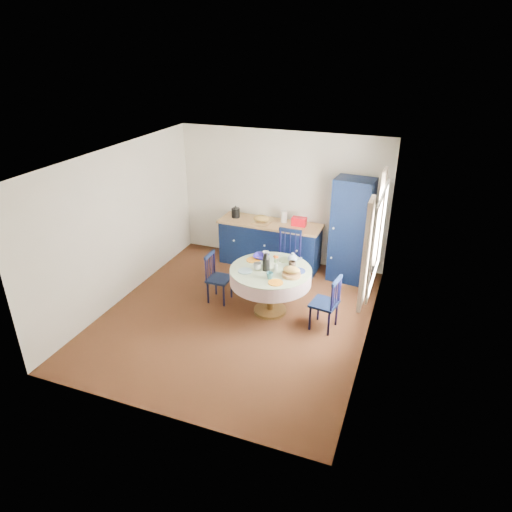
# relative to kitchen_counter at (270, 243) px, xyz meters

# --- Properties ---
(floor) EXTENTS (4.50, 4.50, 0.00)m
(floor) POSITION_rel_kitchen_counter_xyz_m (0.10, -1.90, -0.45)
(floor) COLOR black
(floor) RESTS_ON ground
(ceiling) EXTENTS (4.50, 4.50, 0.00)m
(ceiling) POSITION_rel_kitchen_counter_xyz_m (0.10, -1.90, 2.05)
(ceiling) COLOR white
(ceiling) RESTS_ON wall_back
(wall_back) EXTENTS (4.00, 0.02, 2.50)m
(wall_back) POSITION_rel_kitchen_counter_xyz_m (0.10, 0.35, 0.80)
(wall_back) COLOR white
(wall_back) RESTS_ON floor
(wall_left) EXTENTS (0.02, 4.50, 2.50)m
(wall_left) POSITION_rel_kitchen_counter_xyz_m (-1.90, -1.90, 0.80)
(wall_left) COLOR white
(wall_left) RESTS_ON floor
(wall_right) EXTENTS (0.02, 4.50, 2.50)m
(wall_right) POSITION_rel_kitchen_counter_xyz_m (2.10, -1.90, 0.80)
(wall_right) COLOR white
(wall_right) RESTS_ON floor
(window) EXTENTS (0.10, 1.74, 1.45)m
(window) POSITION_rel_kitchen_counter_xyz_m (2.06, -1.60, 1.08)
(window) COLOR white
(window) RESTS_ON wall_right
(kitchen_counter) EXTENTS (1.95, 0.65, 1.10)m
(kitchen_counter) POSITION_rel_kitchen_counter_xyz_m (0.00, 0.00, 0.00)
(kitchen_counter) COLOR black
(kitchen_counter) RESTS_ON floor
(pantry_cabinet) EXTENTS (0.69, 0.53, 1.87)m
(pantry_cabinet) POSITION_rel_kitchen_counter_xyz_m (1.50, -0.05, 0.49)
(pantry_cabinet) COLOR black
(pantry_cabinet) RESTS_ON floor
(dining_table) EXTENTS (1.26, 1.26, 1.04)m
(dining_table) POSITION_rel_kitchen_counter_xyz_m (0.57, -1.60, 0.19)
(dining_table) COLOR #573A18
(dining_table) RESTS_ON floor
(chair_left) EXTENTS (0.36, 0.38, 0.84)m
(chair_left) POSITION_rel_kitchen_counter_xyz_m (-0.37, -1.56, -0.02)
(chair_left) COLOR black
(chair_left) RESTS_ON floor
(chair_far) EXTENTS (0.46, 0.44, 1.01)m
(chair_far) POSITION_rel_kitchen_counter_xyz_m (0.54, -0.66, 0.06)
(chair_far) COLOR black
(chair_far) RESTS_ON floor
(chair_right) EXTENTS (0.43, 0.44, 0.87)m
(chair_right) POSITION_rel_kitchen_counter_xyz_m (1.49, -1.74, -0.01)
(chair_right) COLOR black
(chair_right) RESTS_ON floor
(mug_a) EXTENTS (0.14, 0.14, 0.11)m
(mug_a) POSITION_rel_kitchen_counter_xyz_m (0.37, -1.68, 0.37)
(mug_a) COLOR silver
(mug_a) RESTS_ON dining_table
(mug_b) EXTENTS (0.10, 0.10, 0.10)m
(mug_b) POSITION_rel_kitchen_counter_xyz_m (0.65, -1.89, 0.36)
(mug_b) COLOR #2F6B75
(mug_b) RESTS_ON dining_table
(mug_c) EXTENTS (0.12, 0.12, 0.09)m
(mug_c) POSITION_rel_kitchen_counter_xyz_m (0.85, -1.41, 0.36)
(mug_c) COLOR black
(mug_c) RESTS_ON dining_table
(mug_d) EXTENTS (0.10, 0.10, 0.10)m
(mug_d) POSITION_rel_kitchen_counter_xyz_m (0.34, -1.21, 0.36)
(mug_d) COLOR silver
(mug_d) RESTS_ON dining_table
(cobalt_bowl) EXTENTS (0.25, 0.25, 0.06)m
(cobalt_bowl) POSITION_rel_kitchen_counter_xyz_m (0.30, -1.30, 0.34)
(cobalt_bowl) COLOR navy
(cobalt_bowl) RESTS_ON dining_table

